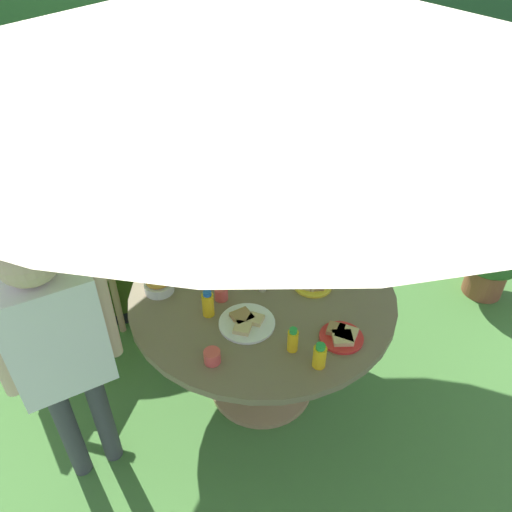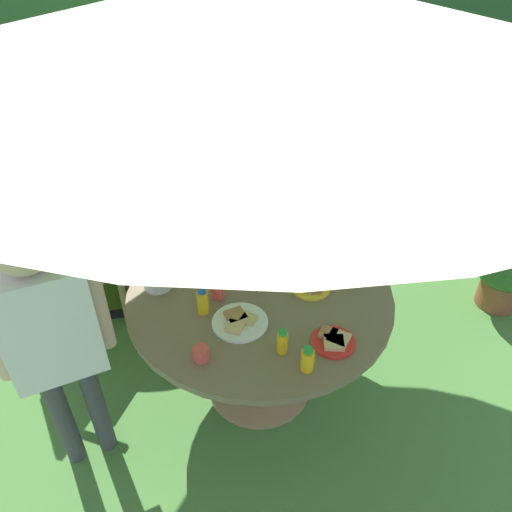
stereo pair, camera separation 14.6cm
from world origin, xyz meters
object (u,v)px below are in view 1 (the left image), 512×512
(snack_bowl, at_px, (159,285))
(juice_bottle_near_right, at_px, (344,259))
(child_in_white_shirt, at_px, (55,334))
(cup_far, at_px, (221,294))
(potted_plant, at_px, (497,248))
(plate_far_left, at_px, (247,322))
(plate_near_left, at_px, (295,243))
(wooden_chair, at_px, (40,275))
(garden_table, at_px, (262,312))
(plate_center_back, at_px, (313,283))
(juice_bottle_spot_a, at_px, (320,356))
(dome_tent, at_px, (95,168))
(juice_bottle_front_edge, at_px, (276,220))
(patio_umbrella, at_px, (265,13))
(child_in_pink_shirt, at_px, (234,161))
(juice_bottle_far_right, at_px, (208,304))
(plate_mid_left, at_px, (342,336))
(plate_center_front, at_px, (235,256))
(juice_bottle_mid_right, at_px, (202,260))
(juice_bottle_back_edge, at_px, (292,340))
(cup_near, at_px, (212,357))

(snack_bowl, height_order, juice_bottle_near_right, juice_bottle_near_right)
(child_in_white_shirt, xyz_separation_m, juice_bottle_near_right, (1.33, 0.24, -0.11))
(cup_far, bearing_deg, child_in_white_shirt, -164.61)
(potted_plant, bearing_deg, plate_far_left, -164.89)
(plate_near_left, xyz_separation_m, juice_bottle_near_right, (0.16, -0.26, 0.04))
(wooden_chair, distance_m, plate_near_left, 1.40)
(garden_table, distance_m, plate_center_back, 0.29)
(plate_far_left, xyz_separation_m, juice_bottle_spot_a, (0.21, -0.31, 0.04))
(dome_tent, distance_m, juice_bottle_front_edge, 1.52)
(child_in_white_shirt, distance_m, juice_bottle_near_right, 1.36)
(patio_umbrella, xyz_separation_m, child_in_pink_shirt, (0.13, 0.97, -0.98))
(potted_plant, xyz_separation_m, juice_bottle_spot_a, (-1.64, -0.81, 0.38))
(child_in_white_shirt, distance_m, juice_bottle_far_right, 0.63)
(potted_plant, relative_size, child_in_pink_shirt, 0.46)
(juice_bottle_front_edge, bearing_deg, patio_umbrella, -116.10)
(dome_tent, bearing_deg, juice_bottle_near_right, -58.27)
(juice_bottle_near_right, relative_size, juice_bottle_spot_a, 1.06)
(juice_bottle_front_edge, bearing_deg, plate_mid_left, -91.46)
(juice_bottle_near_right, bearing_deg, patio_umbrella, -174.27)
(garden_table, height_order, juice_bottle_near_right, juice_bottle_near_right)
(patio_umbrella, distance_m, plate_center_front, 1.22)
(child_in_pink_shirt, bearing_deg, child_in_white_shirt, -33.61)
(cup_far, bearing_deg, juice_bottle_mid_right, 97.86)
(patio_umbrella, xyz_separation_m, juice_bottle_back_edge, (-0.00, -0.39, -1.14))
(potted_plant, height_order, snack_bowl, snack_bowl)
(dome_tent, bearing_deg, juice_bottle_mid_right, -75.02)
(dome_tent, height_order, juice_bottle_mid_right, dome_tent)
(child_in_pink_shirt, height_order, juice_bottle_spot_a, child_in_pink_shirt)
(potted_plant, xyz_separation_m, juice_bottle_near_right, (-1.27, -0.26, 0.38))
(dome_tent, distance_m, juice_bottle_near_right, 2.00)
(wooden_chair, relative_size, juice_bottle_spot_a, 8.28)
(plate_near_left, distance_m, plate_mid_left, 0.70)
(plate_center_back, bearing_deg, plate_mid_left, -93.17)
(juice_bottle_far_right, relative_size, juice_bottle_back_edge, 1.13)
(wooden_chair, distance_m, child_in_white_shirt, 0.92)
(juice_bottle_mid_right, relative_size, juice_bottle_front_edge, 1.00)
(juice_bottle_near_right, height_order, juice_bottle_mid_right, juice_bottle_near_right)
(patio_umbrella, height_order, juice_bottle_spot_a, patio_umbrella)
(plate_mid_left, height_order, juice_bottle_mid_right, juice_bottle_mid_right)
(plate_center_back, distance_m, cup_near, 0.65)
(patio_umbrella, bearing_deg, juice_bottle_front_edge, 63.90)
(snack_bowl, height_order, cup_near, snack_bowl)
(potted_plant, bearing_deg, juice_bottle_front_edge, 172.45)
(potted_plant, distance_m, juice_bottle_near_right, 1.35)
(child_in_pink_shirt, xyz_separation_m, snack_bowl, (-0.60, -0.83, -0.17))
(plate_mid_left, height_order, cup_far, cup_far)
(child_in_white_shirt, distance_m, plate_far_left, 0.77)
(child_in_pink_shirt, bearing_deg, plate_far_left, -5.26)
(plate_center_back, relative_size, juice_bottle_front_edge, 1.68)
(snack_bowl, bearing_deg, juice_bottle_near_right, -6.19)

